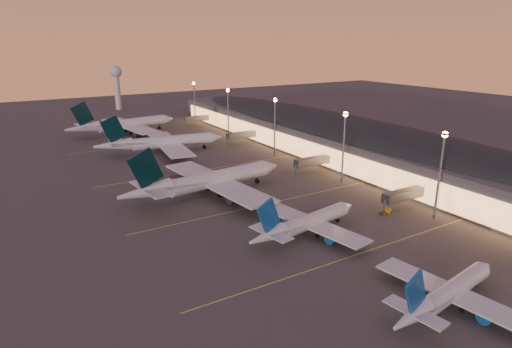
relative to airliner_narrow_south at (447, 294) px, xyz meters
The scene contains 12 objects.
ground 30.27m from the airliner_narrow_south, 89.48° to the left, with size 700.00×700.00×0.00m, color #43403D.
airliner_narrow_south is the anchor object (origin of this frame).
airliner_narrow_north 40.25m from the airliner_narrow_south, 94.80° to the left, with size 38.83×35.09×13.89m.
airliner_wide_near 83.24m from the airliner_narrow_south, 98.62° to the left, with size 60.73×55.64×19.42m.
airliner_wide_mid 145.51m from the airliner_narrow_south, 92.51° to the left, with size 59.23×54.35×18.95m.
airliner_wide_far 197.74m from the airliner_narrow_south, 92.93° to the left, with size 62.25×57.27×19.93m.
terminal_building 120.03m from the airliner_narrow_south, 58.80° to the left, with size 56.35×255.00×17.46m.
light_masts 102.77m from the airliner_narrow_south, 69.12° to the left, with size 2.20×217.20×25.90m.
radar_tower 290.87m from the airliner_narrow_south, 87.97° to the left, with size 9.00×9.00×32.50m.
lane_markings 70.17m from the airliner_narrow_south, 89.78° to the left, with size 90.00×180.36×0.00m.
baggage_tug_b 15.44m from the airliner_narrow_south, 12.06° to the left, with size 3.38×2.45×0.94m.
baggage_tug_c 48.09m from the airliner_narrow_south, 56.28° to the left, with size 4.40×2.24×1.26m.
Camera 1 is at (-68.84, -72.31, 49.73)m, focal length 30.00 mm.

